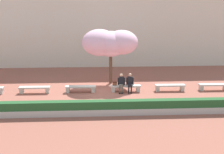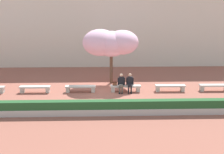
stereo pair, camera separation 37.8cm
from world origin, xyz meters
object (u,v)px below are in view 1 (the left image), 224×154
at_px(cherry_tree_main, 110,43).
at_px(person_seated_right, 130,82).
at_px(stone_bench_east_end, 170,87).
at_px(stone_bench_center, 81,88).
at_px(stone_bench_far_east, 213,86).
at_px(stone_bench_near_east, 126,87).
at_px(handbag, 115,84).
at_px(stone_bench_near_west, 35,89).
at_px(person_seated_left, 121,82).

bearing_deg(cherry_tree_main, person_seated_right, -59.97).
relative_size(stone_bench_east_end, cherry_tree_main, 0.50).
bearing_deg(stone_bench_center, person_seated_right, -0.90).
relative_size(stone_bench_center, stone_bench_far_east, 1.00).
bearing_deg(stone_bench_far_east, stone_bench_east_end, 180.00).
bearing_deg(cherry_tree_main, stone_bench_far_east, -16.69).
relative_size(stone_bench_near_east, stone_bench_east_end, 1.00).
bearing_deg(stone_bench_near_east, person_seated_right, -10.45).
bearing_deg(handbag, stone_bench_east_end, -0.31).
height_order(person_seated_right, cherry_tree_main, cherry_tree_main).
xyz_separation_m(person_seated_right, handbag, (-1.03, 0.07, -0.12)).
xyz_separation_m(stone_bench_far_east, cherry_tree_main, (-7.18, 2.15, 2.78)).
bearing_deg(person_seated_right, stone_bench_center, 179.10).
height_order(stone_bench_center, cherry_tree_main, cherry_tree_main).
distance_m(stone_bench_east_end, cherry_tree_main, 5.39).
bearing_deg(stone_bench_center, stone_bench_near_west, 180.00).
xyz_separation_m(stone_bench_center, handbag, (2.35, 0.02, 0.27)).
relative_size(stone_bench_far_east, handbag, 6.13).
xyz_separation_m(stone_bench_near_east, cherry_tree_main, (-0.99, 2.15, 2.78)).
xyz_separation_m(stone_bench_near_west, person_seated_left, (5.89, -0.05, 0.39)).
xyz_separation_m(stone_bench_near_east, person_seated_left, (-0.30, -0.05, 0.39)).
relative_size(stone_bench_center, cherry_tree_main, 0.50).
relative_size(stone_bench_east_end, handbag, 6.13).
xyz_separation_m(stone_bench_east_end, cherry_tree_main, (-4.08, 2.15, 2.78)).
height_order(stone_bench_far_east, person_seated_left, person_seated_left).
relative_size(stone_bench_center, handbag, 6.13).
height_order(stone_bench_near_west, stone_bench_near_east, same).
xyz_separation_m(person_seated_left, cherry_tree_main, (-0.68, 2.21, 2.39)).
bearing_deg(stone_bench_center, stone_bench_far_east, 0.00).
xyz_separation_m(stone_bench_near_west, stone_bench_center, (3.10, 0.00, 0.00)).
bearing_deg(person_seated_right, stone_bench_near_east, 169.55).
bearing_deg(cherry_tree_main, person_seated_left, -72.82).
height_order(stone_bench_east_end, handbag, handbag).
bearing_deg(stone_bench_near_west, handbag, 0.22).
relative_size(stone_bench_far_east, person_seated_left, 1.61).
bearing_deg(stone_bench_near_west, person_seated_left, -0.52).
xyz_separation_m(stone_bench_center, stone_bench_east_end, (6.19, 0.00, 0.00)).
height_order(person_seated_left, person_seated_right, same).
distance_m(stone_bench_near_east, cherry_tree_main, 3.65).
bearing_deg(cherry_tree_main, stone_bench_near_east, -65.39).
relative_size(handbag, cherry_tree_main, 0.08).
height_order(stone_bench_near_west, stone_bench_far_east, same).
relative_size(person_seated_right, cherry_tree_main, 0.31).
xyz_separation_m(stone_bench_center, stone_bench_far_east, (9.29, 0.00, 0.00)).
height_order(stone_bench_near_east, person_seated_left, person_seated_left).
height_order(stone_bench_center, stone_bench_far_east, same).
height_order(stone_bench_near_west, cherry_tree_main, cherry_tree_main).
distance_m(stone_bench_center, handbag, 2.37).
bearing_deg(person_seated_right, stone_bench_east_end, 1.09).
relative_size(stone_bench_near_west, stone_bench_center, 1.00).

